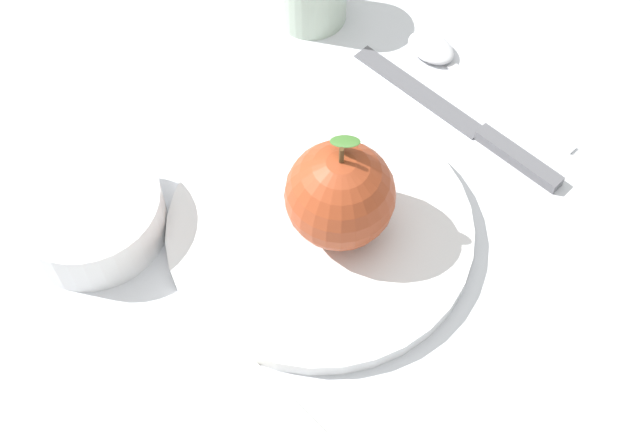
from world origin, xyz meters
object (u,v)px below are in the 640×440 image
apple (340,195)px  dinner_plate (320,228)px  knife (473,127)px  linen_napkin (211,425)px  side_bowl (88,211)px  spoon (449,61)px

apple → dinner_plate: bearing=99.9°
knife → linen_napkin: knife is taller
linen_napkin → side_bowl: bearing=47.4°
knife → apple: bearing=147.4°
dinner_plate → side_bowl: (-0.04, 0.18, 0.02)m
side_bowl → linen_napkin: size_ratio=0.62×
side_bowl → apple: bearing=-77.1°
side_bowl → spoon: 0.35m
dinner_plate → side_bowl: size_ratio=2.08×
spoon → linen_napkin: 0.39m
side_bowl → linen_napkin: 0.20m
apple → side_bowl: apple is taller
dinner_plate → apple: size_ratio=2.46×
apple → knife: bearing=-32.6°
apple → side_bowl: size_ratio=0.84×
knife → spoon: bearing=25.3°
side_bowl → linen_napkin: bearing=-132.6°
dinner_plate → knife: size_ratio=1.20×
dinner_plate → apple: (0.00, -0.01, 0.05)m
apple → linen_napkin: 0.19m
dinner_plate → linen_napkin: bearing=169.3°
apple → spoon: (0.20, -0.05, -0.05)m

